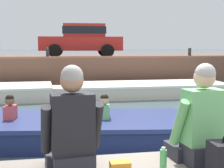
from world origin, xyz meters
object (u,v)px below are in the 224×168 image
at_px(car_left_inner_red, 82,39).
at_px(person_seated_left, 72,132).
at_px(boat_moored_central_cream, 144,89).
at_px(person_seated_right, 200,125).
at_px(mooring_bollard_east, 190,52).
at_px(bottle_drink, 163,159).
at_px(mooring_bollard_mid, 48,53).
at_px(motorboat_passing, 39,130).

height_order(car_left_inner_red, person_seated_left, car_left_inner_red).
height_order(boat_moored_central_cream, person_seated_right, person_seated_right).
bearing_deg(mooring_bollard_east, person_seated_right, -113.26).
relative_size(person_seated_left, bottle_drink, 4.73).
bearing_deg(bottle_drink, mooring_bollard_mid, 97.06).
xyz_separation_m(boat_moored_central_cream, car_left_inner_red, (-2.12, 3.52, 2.00)).
bearing_deg(mooring_bollard_east, car_left_inner_red, 161.80).
bearing_deg(person_seated_left, mooring_bollard_east, 61.61).
height_order(person_seated_left, bottle_drink, person_seated_left).
xyz_separation_m(boat_moored_central_cream, person_seated_right, (-1.95, -8.83, 0.91)).
xyz_separation_m(person_seated_left, person_seated_right, (1.22, 0.05, 0.00)).
bearing_deg(person_seated_left, car_left_inner_red, 85.13).
distance_m(mooring_bollard_mid, person_seated_right, 10.93).
height_order(boat_moored_central_cream, motorboat_passing, motorboat_passing).
bearing_deg(person_seated_right, bottle_drink, -166.63).
bearing_deg(motorboat_passing, mooring_bollard_east, 48.78).
height_order(mooring_bollard_mid, person_seated_left, mooring_bollard_mid).
xyz_separation_m(car_left_inner_red, person_seated_right, (0.16, -12.35, -1.09)).
bearing_deg(person_seated_right, mooring_bollard_east, 66.74).
bearing_deg(person_seated_right, motorboat_passing, 116.20).
relative_size(boat_moored_central_cream, person_seated_left, 7.09).
bearing_deg(boat_moored_central_cream, car_left_inner_red, 121.01).
distance_m(car_left_inner_red, mooring_bollard_east, 5.08).
bearing_deg(mooring_bollard_east, mooring_bollard_mid, 180.00).
distance_m(boat_moored_central_cream, motorboat_passing, 6.47).
relative_size(boat_moored_central_cream, mooring_bollard_east, 15.38).
relative_size(motorboat_passing, mooring_bollard_east, 14.84).
distance_m(boat_moored_central_cream, person_seated_left, 9.48).
height_order(motorboat_passing, person_seated_right, person_seated_right).
distance_m(boat_moored_central_cream, bottle_drink, 9.25).
bearing_deg(person_seated_right, boat_moored_central_cream, 77.53).
bearing_deg(person_seated_right, person_seated_left, -177.67).
distance_m(motorboat_passing, person_seated_left, 3.72).
relative_size(car_left_inner_red, bottle_drink, 19.19).
relative_size(mooring_bollard_mid, person_seated_right, 0.46).
xyz_separation_m(mooring_bollard_mid, mooring_bollard_east, (6.37, 0.00, 0.00)).
bearing_deg(mooring_bollard_east, motorboat_passing, -131.22).
bearing_deg(motorboat_passing, boat_moored_central_cream, 55.29).
bearing_deg(car_left_inner_red, boat_moored_central_cream, -58.99).
xyz_separation_m(motorboat_passing, bottle_drink, (1.33, -3.61, 0.64)).
bearing_deg(boat_moored_central_cream, person_seated_right, -102.47).
distance_m(mooring_bollard_mid, bottle_drink, 10.98).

